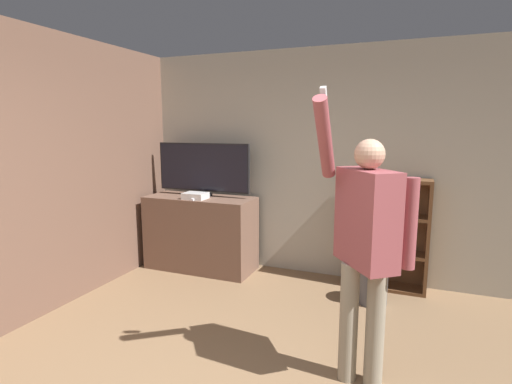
{
  "coord_description": "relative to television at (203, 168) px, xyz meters",
  "views": [
    {
      "loc": [
        1.0,
        -1.5,
        1.8
      ],
      "look_at": [
        -0.37,
        1.94,
        1.19
      ],
      "focal_mm": 28.0,
      "sensor_mm": 36.0,
      "label": 1
    }
  ],
  "objects": [
    {
      "name": "tv_ledge",
      "position": [
        0.0,
        -0.1,
        -0.81
      ],
      "size": [
        1.36,
        0.57,
        0.93
      ],
      "color": "brown",
      "rests_on": "ground_plane"
    },
    {
      "name": "bookshelf",
      "position": [
        2.13,
        0.12,
        -0.67
      ],
      "size": [
        0.89,
        0.28,
        1.24
      ],
      "color": "brown",
      "rests_on": "ground_plane"
    },
    {
      "name": "remote_loose",
      "position": [
        0.05,
        -0.29,
        -0.34
      ],
      "size": [
        0.05,
        0.14,
        0.02
      ],
      "color": "white",
      "rests_on": "tv_ledge"
    },
    {
      "name": "person",
      "position": [
        2.19,
        -1.72,
        -0.22
      ],
      "size": [
        0.63,
        0.59,
        2.04
      ],
      "rotation": [
        0.0,
        0.0,
        -0.91
      ],
      "color": "gray",
      "rests_on": "ground_plane"
    },
    {
      "name": "waste_bin",
      "position": [
        2.15,
        -0.36,
        -1.07
      ],
      "size": [
        0.29,
        0.29,
        0.4
      ],
      "color": "#4C4C51",
      "rests_on": "ground_plane"
    },
    {
      "name": "television",
      "position": [
        0.0,
        0.0,
        0.0
      ],
      "size": [
        1.25,
        0.22,
        0.67
      ],
      "color": "black",
      "rests_on": "tv_ledge"
    },
    {
      "name": "game_console",
      "position": [
        0.01,
        -0.23,
        -0.31
      ],
      "size": [
        0.28,
        0.22,
        0.08
      ],
      "color": "white",
      "rests_on": "tv_ledge"
    },
    {
      "name": "wall_back",
      "position": [
        1.46,
        0.3,
        0.08
      ],
      "size": [
        6.46,
        0.06,
        2.7
      ],
      "color": "#B2AD9E",
      "rests_on": "ground_plane"
    },
    {
      "name": "wall_side_brick",
      "position": [
        -0.8,
        -1.31,
        0.08
      ],
      "size": [
        0.06,
        4.77,
        2.7
      ],
      "color": "brown",
      "rests_on": "ground_plane"
    }
  ]
}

